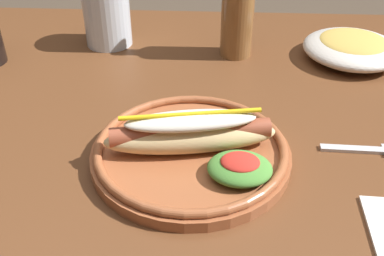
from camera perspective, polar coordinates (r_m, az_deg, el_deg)
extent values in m
cube|color=brown|center=(0.70, -3.85, 0.11)|extent=(1.28, 0.93, 0.04)
cylinder|color=#9E5633|center=(0.60, -0.15, -3.36)|extent=(0.27, 0.27, 0.02)
torus|color=#9E5633|center=(0.59, -0.16, -2.44)|extent=(0.26, 0.26, 0.01)
ellipsoid|color=#E0C184|center=(0.58, -0.16, -1.19)|extent=(0.23, 0.09, 0.04)
cylinder|color=#9E4C33|center=(0.58, -0.16, -0.56)|extent=(0.21, 0.06, 0.03)
ellipsoid|color=silver|center=(0.57, -0.16, 0.93)|extent=(0.17, 0.07, 0.02)
cylinder|color=yellow|center=(0.56, -0.16, 1.78)|extent=(0.18, 0.04, 0.01)
ellipsoid|color=#4C8C38|center=(0.55, 6.12, -5.14)|extent=(0.08, 0.07, 0.02)
ellipsoid|color=red|center=(0.54, 6.19, -4.33)|extent=(0.05, 0.04, 0.01)
cube|color=silver|center=(0.66, 19.70, -2.55)|extent=(0.09, 0.01, 0.00)
cylinder|color=silver|center=(0.93, -10.79, 13.72)|extent=(0.09, 0.09, 0.11)
cylinder|color=brown|center=(0.86, 5.84, 14.38)|extent=(0.06, 0.06, 0.17)
ellipsoid|color=silver|center=(0.91, 19.77, 9.53)|extent=(0.18, 0.18, 0.04)
ellipsoid|color=gold|center=(0.90, 19.94, 10.33)|extent=(0.13, 0.13, 0.02)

